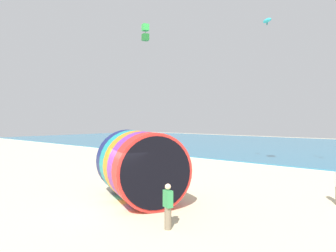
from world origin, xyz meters
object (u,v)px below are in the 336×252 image
(giant_inflatable_tube, at_px, (140,166))
(kite_handler, at_px, (168,206))
(bystander_near_water, at_px, (158,150))
(kite_green_box, at_px, (145,32))
(kite_cyan_parafoil, at_px, (267,20))

(giant_inflatable_tube, bearing_deg, kite_handler, -29.48)
(giant_inflatable_tube, bearing_deg, bystander_near_water, 130.91)
(giant_inflatable_tube, relative_size, kite_green_box, 3.82)
(kite_green_box, bearing_deg, kite_cyan_parafoil, 26.73)
(giant_inflatable_tube, distance_m, kite_green_box, 15.26)
(kite_handler, height_order, kite_cyan_parafoil, kite_cyan_parafoil)
(kite_green_box, bearing_deg, giant_inflatable_tube, -45.14)
(kite_handler, distance_m, kite_cyan_parafoil, 18.59)
(kite_handler, relative_size, bystander_near_water, 0.89)
(giant_inflatable_tube, height_order, kite_handler, giant_inflatable_tube)
(kite_green_box, height_order, bystander_near_water, kite_green_box)
(kite_handler, bearing_deg, giant_inflatable_tube, 150.52)
(kite_handler, distance_m, kite_green_box, 19.12)
(kite_cyan_parafoil, relative_size, kite_green_box, 0.71)
(kite_handler, bearing_deg, kite_green_box, 138.94)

